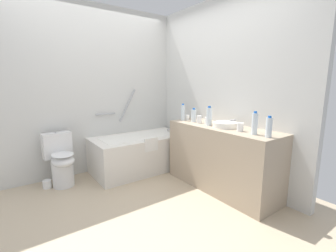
# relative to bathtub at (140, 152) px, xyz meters

# --- Properties ---
(ground_plane) EXTENTS (3.79, 3.79, 0.00)m
(ground_plane) POSITION_rel_bathtub_xyz_m (-0.59, -0.84, -0.30)
(ground_plane) COLOR #C1AD8E
(wall_back_tiled) EXTENTS (3.19, 0.10, 2.58)m
(wall_back_tiled) POSITION_rel_bathtub_xyz_m (-0.59, 0.44, 0.99)
(wall_back_tiled) COLOR silver
(wall_back_tiled) RESTS_ON ground_plane
(wall_right_mirror) EXTENTS (0.10, 2.87, 2.58)m
(wall_right_mirror) POSITION_rel_bathtub_xyz_m (0.86, -0.84, 0.99)
(wall_right_mirror) COLOR silver
(wall_right_mirror) RESTS_ON ground_plane
(bathtub) EXTENTS (1.51, 0.79, 1.30)m
(bathtub) POSITION_rel_bathtub_xyz_m (0.00, 0.00, 0.00)
(bathtub) COLOR silver
(bathtub) RESTS_ON ground_plane
(toilet) EXTENTS (0.39, 0.51, 0.74)m
(toilet) POSITION_rel_bathtub_xyz_m (-1.18, 0.10, 0.05)
(toilet) COLOR white
(toilet) RESTS_ON ground_plane
(vanity_counter) EXTENTS (0.54, 1.57, 0.85)m
(vanity_counter) POSITION_rel_bathtub_xyz_m (0.54, -1.24, 0.12)
(vanity_counter) COLOR tan
(vanity_counter) RESTS_ON ground_plane
(sink_basin) EXTENTS (0.31, 0.31, 0.07)m
(sink_basin) POSITION_rel_bathtub_xyz_m (0.52, -1.30, 0.58)
(sink_basin) COLOR white
(sink_basin) RESTS_ON vanity_counter
(sink_faucet) EXTENTS (0.12, 0.15, 0.09)m
(sink_faucet) POSITION_rel_bathtub_xyz_m (0.71, -1.30, 0.59)
(sink_faucet) COLOR silver
(sink_faucet) RESTS_ON vanity_counter
(water_bottle_0) EXTENTS (0.07, 0.07, 0.26)m
(water_bottle_0) POSITION_rel_bathtub_xyz_m (0.45, -1.08, 0.67)
(water_bottle_0) COLOR silver
(water_bottle_0) RESTS_ON vanity_counter
(water_bottle_1) EXTENTS (0.06, 0.06, 0.26)m
(water_bottle_1) POSITION_rel_bathtub_xyz_m (0.46, -1.76, 0.67)
(water_bottle_1) COLOR silver
(water_bottle_1) RESTS_ON vanity_counter
(water_bottle_2) EXTENTS (0.06, 0.06, 0.25)m
(water_bottle_2) POSITION_rel_bathtub_xyz_m (0.44, -0.55, 0.67)
(water_bottle_2) COLOR silver
(water_bottle_2) RESTS_ON vanity_counter
(water_bottle_3) EXTENTS (0.07, 0.07, 0.20)m
(water_bottle_3) POSITION_rel_bathtub_xyz_m (0.48, -0.75, 0.64)
(water_bottle_3) COLOR silver
(water_bottle_3) RESTS_ON vanity_counter
(water_bottle_4) EXTENTS (0.06, 0.06, 0.23)m
(water_bottle_4) POSITION_rel_bathtub_xyz_m (0.47, -1.92, 0.66)
(water_bottle_4) COLOR silver
(water_bottle_4) RESTS_ON vanity_counter
(drinking_glass_0) EXTENTS (0.07, 0.07, 0.10)m
(drinking_glass_0) POSITION_rel_bathtub_xyz_m (0.48, -0.87, 0.60)
(drinking_glass_0) COLOR white
(drinking_glass_0) RESTS_ON vanity_counter
(drinking_glass_1) EXTENTS (0.08, 0.08, 0.10)m
(drinking_glass_1) POSITION_rel_bathtub_xyz_m (0.48, -1.56, 0.60)
(drinking_glass_1) COLOR white
(drinking_glass_1) RESTS_ON vanity_counter
(drinking_glass_2) EXTENTS (0.06, 0.06, 0.08)m
(drinking_glass_2) POSITION_rel_bathtub_xyz_m (0.52, -0.56, 0.59)
(drinking_glass_2) COLOR white
(drinking_glass_2) RESTS_ON vanity_counter
(drinking_glass_3) EXTENTS (0.08, 0.08, 0.09)m
(drinking_glass_3) POSITION_rel_bathtub_xyz_m (0.51, -1.00, 0.60)
(drinking_glass_3) COLOR white
(drinking_glass_3) RESTS_ON vanity_counter
(toilet_paper_roll) EXTENTS (0.11, 0.11, 0.11)m
(toilet_paper_roll) POSITION_rel_bathtub_xyz_m (-1.37, 0.13, -0.25)
(toilet_paper_roll) COLOR white
(toilet_paper_roll) RESTS_ON ground_plane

